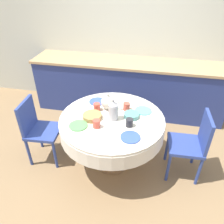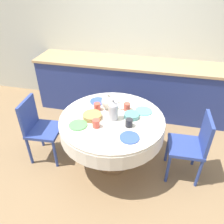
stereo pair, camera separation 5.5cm
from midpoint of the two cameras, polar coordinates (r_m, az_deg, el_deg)
name	(u,v)px [view 1 (the left image)]	position (r m, az deg, el deg)	size (l,w,h in m)	color
ground_plane	(112,162)	(3.04, -0.53, -13.00)	(12.00, 12.00, 0.00)	#8E704C
wall_back	(133,33)	(3.88, 4.99, 19.92)	(7.00, 0.05, 2.60)	beige
kitchen_counter	(128,87)	(3.86, 3.73, 6.59)	(3.24, 0.64, 0.92)	navy
dining_table	(112,126)	(2.63, -0.60, -3.74)	(1.24, 1.24, 0.74)	olive
chair_left	(192,142)	(2.74, 19.74, -7.50)	(0.42, 0.42, 0.88)	#2D428E
chair_right	(38,128)	(2.97, -19.27, -3.85)	(0.43, 0.43, 0.88)	#2D428E
plate_near_left	(78,126)	(2.45, -9.44, -3.52)	(0.21, 0.21, 0.01)	#5BA85B
cup_near_left	(96,124)	(2.39, -4.75, -3.08)	(0.08, 0.08, 0.09)	#CC4C3D
plate_near_right	(130,137)	(2.27, 4.12, -6.59)	(0.21, 0.21, 0.01)	#3856AD
cup_near_right	(129,123)	(2.40, 3.89, -2.76)	(0.08, 0.08, 0.09)	#28282D
plate_far_left	(97,101)	(2.86, -4.46, 2.75)	(0.21, 0.21, 0.01)	#3856AD
cup_far_left	(97,107)	(2.67, -4.58, 1.34)	(0.08, 0.08, 0.09)	#CC4C3D
plate_far_right	(143,111)	(2.69, 7.57, 0.36)	(0.21, 0.21, 0.01)	#60BCB7
cup_far_right	(127,107)	(2.68, 3.23, 1.44)	(0.08, 0.08, 0.09)	#CC4C3D
coffee_carafe	(113,110)	(2.47, -0.31, 0.41)	(0.11, 0.11, 0.27)	#B2B2B7
teapot	(108,102)	(2.67, -1.67, 2.60)	(0.23, 0.17, 0.22)	silver
bread_basket	(92,116)	(2.54, -5.78, -1.14)	(0.22, 0.22, 0.05)	#AD844C
fruit_bowl	(131,115)	(2.56, 4.49, -0.86)	(0.18, 0.18, 0.05)	#569993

